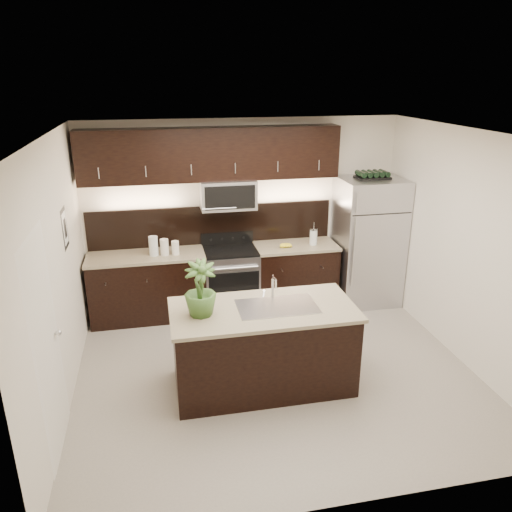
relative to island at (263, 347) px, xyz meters
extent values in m
plane|color=gray|center=(0.20, 0.24, -0.47)|extent=(4.50, 4.50, 0.00)
cube|color=silver|center=(0.20, 2.24, 0.88)|extent=(4.50, 0.02, 2.70)
cube|color=silver|center=(0.20, -1.76, 0.88)|extent=(4.50, 0.02, 2.70)
cube|color=silver|center=(-2.05, 0.24, 0.88)|extent=(0.02, 4.00, 2.70)
cube|color=silver|center=(2.45, 0.24, 0.88)|extent=(0.02, 4.00, 2.70)
cube|color=white|center=(0.20, 0.24, 2.23)|extent=(4.50, 4.00, 0.02)
cube|color=silver|center=(-2.03, -0.56, 0.54)|extent=(0.04, 0.80, 2.02)
sphere|color=silver|center=(-2.00, -0.24, 0.53)|extent=(0.06, 0.06, 0.06)
cube|color=black|center=(-2.04, 0.99, 1.18)|extent=(0.01, 0.32, 0.46)
cube|color=white|center=(-2.04, 0.99, 1.18)|extent=(0.00, 0.24, 0.36)
cube|color=black|center=(-1.22, 1.93, -0.02)|extent=(1.57, 0.62, 0.90)
cube|color=black|center=(0.91, 1.93, -0.02)|extent=(1.16, 0.62, 0.90)
cube|color=#B2B2B7|center=(-0.05, 1.93, -0.02)|extent=(0.76, 0.62, 0.90)
cube|color=black|center=(-0.05, 1.93, 0.44)|extent=(0.76, 0.60, 0.03)
cube|color=beige|center=(-1.22, 1.93, 0.45)|extent=(1.59, 0.65, 0.04)
cube|color=beige|center=(0.91, 1.93, 0.45)|extent=(1.18, 0.65, 0.04)
cube|color=black|center=(-0.26, 2.22, 0.75)|extent=(3.49, 0.02, 0.56)
cube|color=#B2B2B7|center=(-0.05, 2.04, 1.23)|extent=(0.76, 0.40, 0.40)
cube|color=black|center=(-0.26, 2.07, 1.78)|extent=(3.49, 0.33, 0.70)
cube|color=black|center=(0.00, 0.00, -0.02)|extent=(1.90, 0.90, 0.90)
cube|color=beige|center=(0.00, 0.00, 0.45)|extent=(1.96, 0.96, 0.04)
cube|color=silver|center=(0.15, 0.00, 0.47)|extent=(0.84, 0.50, 0.01)
cylinder|color=silver|center=(0.15, 0.21, 0.59)|extent=(0.03, 0.03, 0.24)
cylinder|color=silver|center=(0.15, 0.14, 0.74)|extent=(0.02, 0.14, 0.02)
cylinder|color=silver|center=(0.15, 0.07, 0.69)|extent=(0.02, 0.02, 0.10)
cube|color=#B2B2B7|center=(1.98, 1.87, 0.46)|extent=(0.90, 0.81, 1.87)
cube|color=black|center=(1.98, 1.87, 1.41)|extent=(0.46, 0.29, 0.03)
cylinder|color=black|center=(1.81, 1.87, 1.47)|extent=(0.08, 0.26, 0.08)
cylinder|color=black|center=(1.89, 1.87, 1.47)|extent=(0.08, 0.26, 0.08)
cylinder|color=black|center=(1.98, 1.87, 1.47)|extent=(0.08, 0.26, 0.08)
cylinder|color=black|center=(2.07, 1.87, 1.47)|extent=(0.08, 0.26, 0.08)
cylinder|color=black|center=(2.16, 1.87, 1.47)|extent=(0.08, 0.26, 0.08)
imported|color=#365823|center=(-0.66, -0.02, 0.76)|extent=(0.33, 0.33, 0.58)
cylinder|color=silver|center=(-1.10, 1.88, 0.60)|extent=(0.12, 0.12, 0.27)
cylinder|color=silver|center=(-0.96, 1.87, 0.58)|extent=(0.11, 0.11, 0.22)
cylinder|color=silver|center=(-0.81, 1.86, 0.56)|extent=(0.10, 0.10, 0.19)
cylinder|color=silver|center=(1.15, 1.88, 0.58)|extent=(0.11, 0.11, 0.22)
cylinder|color=silver|center=(1.15, 1.88, 0.70)|extent=(0.11, 0.11, 0.02)
cylinder|color=silver|center=(1.15, 1.88, 0.75)|extent=(0.01, 0.01, 0.09)
ellipsoid|color=yellow|center=(0.68, 1.85, 0.50)|extent=(0.18, 0.14, 0.06)
camera|label=1|loc=(-1.03, -4.63, 2.79)|focal=35.00mm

